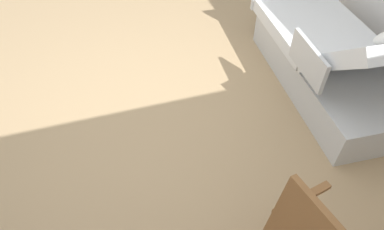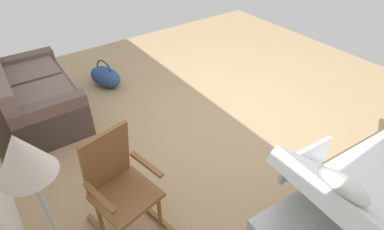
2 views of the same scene
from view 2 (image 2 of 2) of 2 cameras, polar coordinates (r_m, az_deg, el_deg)
name	(u,v)px [view 2 (image 2 of 2)]	position (r m, az deg, el deg)	size (l,w,h in m)	color
ground_plane	(223,125)	(4.08, 5.72, -1.90)	(6.57, 6.57, 0.00)	tan
hospital_bed	(368,207)	(3.16, 29.71, -14.54)	(1.11, 2.12, 1.19)	silver
couch	(36,97)	(4.54, -26.75, 3.04)	(1.62, 0.88, 0.85)	#68534F
rocking_chair	(120,187)	(2.74, -13.16, -12.77)	(0.84, 0.61, 1.05)	brown
floor_lamp	(27,168)	(2.06, -28.11, -8.57)	(0.34, 0.34, 1.48)	#B2B5BA
duffel_bag	(105,76)	(4.99, -15.65, 6.84)	(0.64, 0.49, 0.43)	#2D4C84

